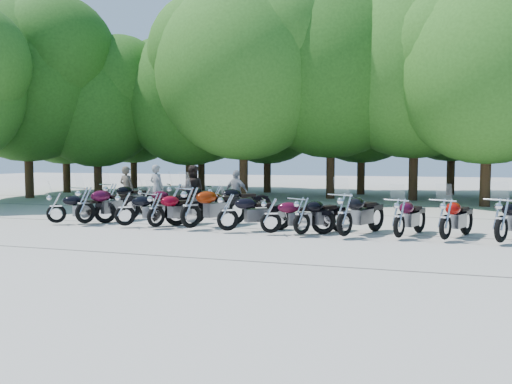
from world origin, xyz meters
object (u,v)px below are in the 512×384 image
(rider_1, at_px, (192,191))
(motorcycle_14, at_px, (176,198))
(rider_3, at_px, (157,188))
(rider_2, at_px, (237,193))
(motorcycle_11, at_px, (501,219))
(motorcycle_1, at_px, (85,204))
(motorcycle_12, at_px, (111,197))
(motorcycle_0, at_px, (56,206))
(motorcycle_3, at_px, (156,209))
(motorcycle_2, at_px, (125,208))
(motorcycle_5, at_px, (228,211))
(motorcycle_9, at_px, (399,217))
(motorcycle_6, at_px, (271,214))
(motorcycle_13, at_px, (146,200))
(motorcycle_7, at_px, (302,214))
(motorcycle_10, at_px, (446,218))
(rider_0, at_px, (127,189))
(motorcycle_8, at_px, (345,213))
(motorcycle_15, at_px, (216,200))
(motorcycle_4, at_px, (191,206))

(rider_1, bearing_deg, motorcycle_14, 54.74)
(motorcycle_14, xyz_separation_m, rider_3, (-1.76, 1.90, 0.23))
(rider_2, bearing_deg, motorcycle_11, 168.59)
(motorcycle_1, relative_size, motorcycle_12, 1.03)
(motorcycle_0, bearing_deg, motorcycle_3, -120.51)
(motorcycle_14, xyz_separation_m, rider_2, (1.84, 1.18, 0.15))
(motorcycle_2, xyz_separation_m, motorcycle_5, (3.33, -0.09, 0.02))
(motorcycle_9, distance_m, rider_1, 8.04)
(rider_2, bearing_deg, motorcycle_3, 87.22)
(motorcycle_6, relative_size, rider_2, 1.23)
(rider_3, bearing_deg, motorcycle_6, 158.10)
(rider_2, bearing_deg, motorcycle_6, 134.93)
(motorcycle_0, xyz_separation_m, motorcycle_13, (1.65, 2.71, 0.01))
(motorcycle_7, xyz_separation_m, motorcycle_12, (-7.61, 2.76, 0.07))
(motorcycle_1, bearing_deg, motorcycle_7, -161.46)
(motorcycle_2, distance_m, motorcycle_10, 9.08)
(rider_3, bearing_deg, motorcycle_3, 134.17)
(motorcycle_12, bearing_deg, rider_0, -58.86)
(motorcycle_8, relative_size, rider_1, 1.30)
(motorcycle_15, xyz_separation_m, rider_2, (0.35, 1.13, 0.18))
(motorcycle_14, distance_m, rider_0, 2.97)
(motorcycle_2, bearing_deg, motorcycle_15, -67.53)
(motorcycle_11, distance_m, rider_2, 9.01)
(motorcycle_3, bearing_deg, rider_3, -36.59)
(motorcycle_2, height_order, motorcycle_9, same)
(motorcycle_0, height_order, motorcycle_14, motorcycle_14)
(motorcycle_10, bearing_deg, motorcycle_6, 26.34)
(motorcycle_2, xyz_separation_m, motorcycle_7, (5.46, -0.16, -0.01))
(motorcycle_2, xyz_separation_m, motorcycle_8, (6.60, -0.18, 0.07))
(motorcycle_1, xyz_separation_m, motorcycle_14, (1.82, 2.64, -0.00))
(motorcycle_1, xyz_separation_m, rider_3, (0.07, 4.54, 0.23))
(motorcycle_0, relative_size, rider_0, 1.15)
(motorcycle_2, distance_m, rider_3, 4.81)
(motorcycle_9, relative_size, rider_3, 1.17)
(motorcycle_3, bearing_deg, motorcycle_13, -29.81)
(motorcycle_4, height_order, motorcycle_9, motorcycle_4)
(motorcycle_11, bearing_deg, motorcycle_15, 10.85)
(motorcycle_4, bearing_deg, motorcycle_13, -14.54)
(motorcycle_2, xyz_separation_m, motorcycle_12, (-2.15, 2.60, 0.06))
(motorcycle_1, relative_size, motorcycle_2, 1.13)
(motorcycle_3, distance_m, rider_3, 5.19)
(rider_3, bearing_deg, motorcycle_7, 161.66)
(motorcycle_4, distance_m, motorcycle_13, 3.91)
(motorcycle_4, height_order, rider_1, rider_1)
(motorcycle_13, bearing_deg, motorcycle_11, -127.55)
(motorcycle_13, xyz_separation_m, motorcycle_15, (2.66, 0.10, 0.07))
(motorcycle_7, bearing_deg, motorcycle_2, 30.10)
(motorcycle_14, bearing_deg, rider_1, -56.79)
(motorcycle_7, height_order, rider_1, rider_1)
(motorcycle_6, xyz_separation_m, motorcycle_12, (-6.74, 2.73, 0.09))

